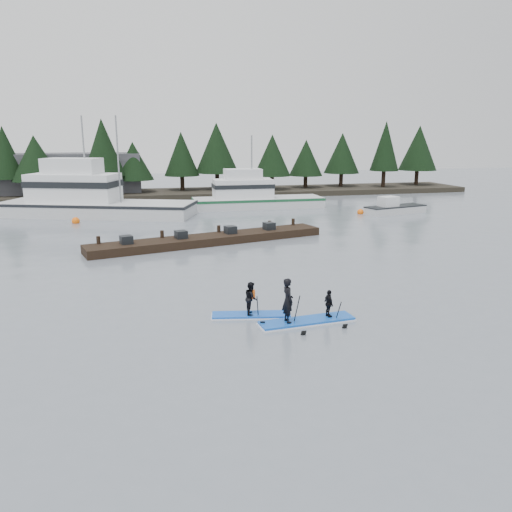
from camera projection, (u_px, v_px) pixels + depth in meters
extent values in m
plane|color=slate|center=(292.00, 318.00, 19.41)|extent=(160.00, 160.00, 0.00)
cube|color=#2D281E|center=(185.00, 193.00, 59.04)|extent=(70.00, 8.00, 0.60)
cube|color=#4C4C51|center=(60.00, 176.00, 57.22)|extent=(18.00, 6.00, 5.00)
cube|color=silver|center=(98.00, 214.00, 44.40)|extent=(17.53, 10.36, 2.26)
cube|color=white|center=(74.00, 188.00, 44.09)|extent=(8.33, 5.85, 2.45)
cylinder|color=gray|center=(85.00, 159.00, 43.37)|extent=(0.14, 0.14, 7.39)
cube|color=silver|center=(258.00, 207.00, 49.54)|extent=(12.78, 3.88, 1.82)
cube|color=white|center=(243.00, 189.00, 48.80)|extent=(5.77, 2.73, 1.82)
cylinder|color=gray|center=(252.00, 167.00, 48.49)|extent=(0.14, 0.14, 5.99)
cube|color=silver|center=(395.00, 210.00, 45.76)|extent=(6.17, 3.13, 0.69)
cube|color=black|center=(210.00, 239.00, 32.92)|extent=(16.08, 6.18, 0.54)
sphere|color=#FF650C|center=(76.00, 223.00, 40.64)|extent=(0.64, 0.64, 0.64)
sphere|color=#FF650C|center=(360.00, 214.00, 45.48)|extent=(0.58, 0.58, 0.58)
cube|color=blue|center=(251.00, 315.00, 19.62)|extent=(3.16, 1.31, 0.12)
imported|color=black|center=(251.00, 298.00, 19.45)|extent=(0.60, 0.71, 1.29)
cube|color=orange|center=(251.00, 294.00, 19.42)|extent=(0.33, 0.25, 0.32)
cylinder|color=black|center=(258.00, 311.00, 19.36)|extent=(0.32, 0.85, 1.51)
cube|color=blue|center=(307.00, 321.00, 18.97)|extent=(3.76, 1.19, 0.13)
imported|color=black|center=(288.00, 300.00, 18.50)|extent=(0.46, 0.65, 1.70)
cylinder|color=black|center=(296.00, 313.00, 18.48)|extent=(0.09, 0.97, 1.65)
imported|color=black|center=(329.00, 304.00, 19.10)|extent=(0.32, 0.65, 1.08)
cylinder|color=black|center=(337.00, 316.00, 19.09)|extent=(0.08, 0.85, 1.43)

